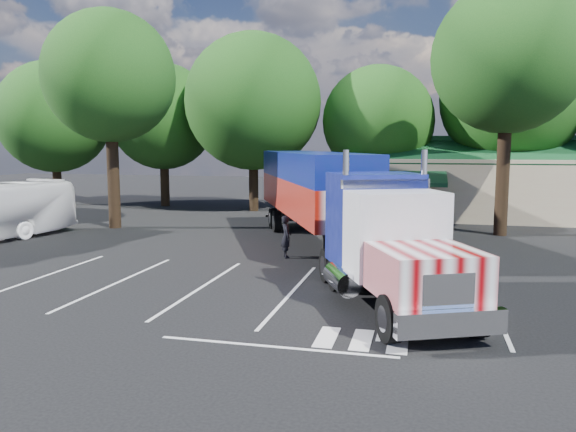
% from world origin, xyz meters
% --- Properties ---
extents(ground, '(120.00, 120.00, 0.00)m').
position_xyz_m(ground, '(0.00, 0.00, 0.00)').
color(ground, black).
rests_on(ground, ground).
extents(event_hall, '(24.20, 14.12, 5.55)m').
position_xyz_m(event_hall, '(13.74, 17.81, 2.21)').
color(event_hall, tan).
rests_on(event_hall, ground).
extents(tree_row_a, '(9.00, 9.00, 11.68)m').
position_xyz_m(tree_row_a, '(-22.00, 16.50, 7.16)').
color(tree_row_a, black).
rests_on(tree_row_a, ground).
extents(tree_row_b, '(8.40, 8.40, 11.35)m').
position_xyz_m(tree_row_b, '(-13.00, 17.80, 7.13)').
color(tree_row_b, black).
rests_on(tree_row_b, ground).
extents(tree_row_c, '(10.00, 10.00, 13.05)m').
position_xyz_m(tree_row_c, '(-5.00, 16.20, 8.04)').
color(tree_row_c, black).
rests_on(tree_row_c, ground).
extents(tree_row_d, '(8.00, 8.00, 10.60)m').
position_xyz_m(tree_row_d, '(4.00, 17.50, 6.58)').
color(tree_row_d, black).
rests_on(tree_row_d, ground).
extents(tree_row_e, '(9.60, 9.60, 12.90)m').
position_xyz_m(tree_row_e, '(13.00, 18.00, 8.09)').
color(tree_row_e, black).
rests_on(tree_row_e, ground).
extents(tree_near_left, '(7.60, 7.60, 12.65)m').
position_xyz_m(tree_near_left, '(-10.50, 6.00, 8.81)').
color(tree_near_left, black).
rests_on(tree_near_left, ground).
extents(tree_near_right, '(8.00, 8.00, 13.50)m').
position_xyz_m(tree_near_right, '(11.50, 8.50, 9.46)').
color(tree_near_right, black).
rests_on(tree_near_right, ground).
extents(semi_truck, '(11.74, 21.93, 4.77)m').
position_xyz_m(semi_truck, '(3.13, 0.94, 2.70)').
color(semi_truck, black).
rests_on(semi_truck, ground).
extents(woman, '(0.70, 0.80, 1.85)m').
position_xyz_m(woman, '(1.60, -0.28, 0.93)').
color(woman, black).
rests_on(woman, ground).
extents(bicycle, '(0.98, 1.73, 0.86)m').
position_xyz_m(bicycle, '(1.80, 7.96, 0.43)').
color(bicycle, black).
rests_on(bicycle, ground).
extents(silver_sedan, '(4.63, 2.86, 1.44)m').
position_xyz_m(silver_sedan, '(5.76, 10.50, 0.72)').
color(silver_sedan, '#B3B7BB').
rests_on(silver_sedan, ground).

